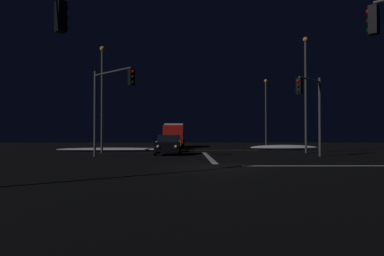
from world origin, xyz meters
name	(u,v)px	position (x,y,z in m)	size (l,w,h in m)	color
ground	(217,167)	(0.00, 0.00, -0.05)	(120.00, 120.00, 0.10)	black
stop_line_north	(208,157)	(0.00, 7.82, 0.00)	(0.35, 13.36, 0.01)	white
centre_line_ns	(202,150)	(0.00, 19.42, 0.00)	(22.00, 0.15, 0.01)	yellow
crosswalk_bar_east	(374,166)	(7.92, 0.00, 0.00)	(13.36, 0.40, 0.01)	white
snow_bank_left_curb	(113,149)	(-8.62, 16.91, 0.18)	(11.02, 1.50, 0.35)	white
snow_bank_right_curb	(284,147)	(8.62, 19.54, 0.27)	(7.00, 1.50, 0.54)	white
sedan_black	(168,145)	(-2.99, 10.55, 0.80)	(2.02, 4.33, 1.57)	black
sedan_silver	(167,143)	(-3.42, 16.19, 0.80)	(2.02, 4.33, 1.57)	#B7B7BC
sedan_orange	(173,142)	(-3.05, 22.26, 0.80)	(2.02, 4.33, 1.57)	#C66014
box_truck	(174,134)	(-3.22, 29.60, 1.71)	(2.68, 8.28, 3.08)	red
traffic_signal_ne	(311,101)	(7.26, 7.26, 3.94)	(2.49, 2.49, 5.78)	#4C4C51
traffic_signal_nw	(110,95)	(-6.88, 6.88, 4.31)	(3.43, 3.43, 6.22)	#4C4C51
streetlamp_right_near	(306,87)	(8.92, 13.42, 5.82)	(0.44, 0.44, 10.22)	#424247
streetlamp_left_near	(102,92)	(-8.92, 13.42, 5.36)	(0.44, 0.44, 9.33)	#424247
streetlamp_right_far	(266,108)	(8.92, 29.42, 5.17)	(0.44, 0.44, 8.96)	#424247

